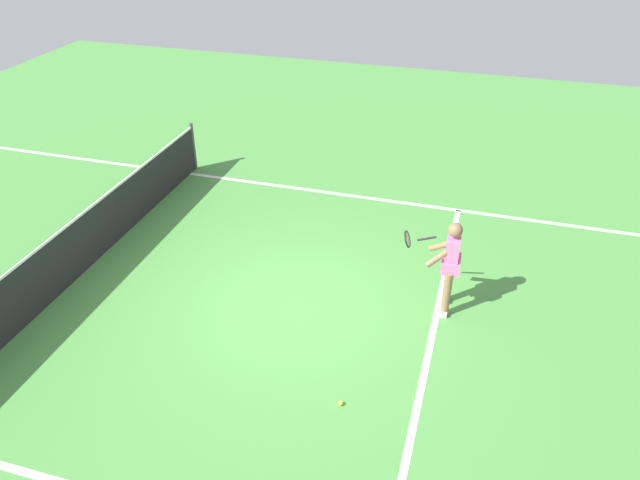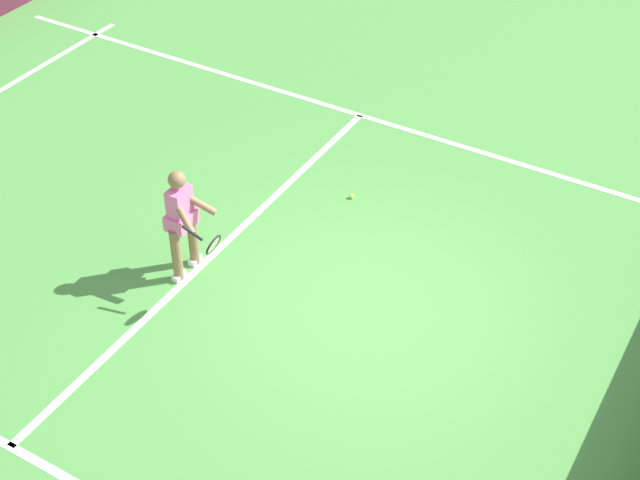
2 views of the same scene
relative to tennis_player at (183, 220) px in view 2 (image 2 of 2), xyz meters
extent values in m
plane|color=#4C9342|center=(-0.63, 2.27, -0.85)|extent=(26.85, 26.85, 0.00)
cube|color=white|center=(-0.63, 0.07, -0.84)|extent=(7.75, 0.10, 0.01)
cube|color=white|center=(-4.51, 2.27, -0.84)|extent=(0.10, 18.65, 0.01)
cylinder|color=#8C6647|center=(-0.19, -0.03, -0.46)|extent=(0.13, 0.13, 0.78)
cylinder|color=#8C6647|center=(0.17, -0.03, -0.46)|extent=(0.13, 0.13, 0.78)
cube|color=white|center=(-0.19, -0.03, -0.81)|extent=(0.20, 0.10, 0.08)
cube|color=white|center=(0.17, -0.03, -0.81)|extent=(0.20, 0.10, 0.08)
cube|color=pink|center=(-0.01, -0.03, 0.19)|extent=(0.33, 0.21, 0.52)
cube|color=pink|center=(-0.01, -0.03, -0.01)|extent=(0.41, 0.29, 0.20)
sphere|color=#8C6647|center=(-0.01, -0.03, 0.59)|extent=(0.22, 0.22, 0.22)
cylinder|color=#8C6647|center=(-0.16, 0.12, 0.21)|extent=(0.29, 0.47, 0.37)
cylinder|color=#8C6647|center=(0.14, 0.12, 0.21)|extent=(0.27, 0.47, 0.37)
cylinder|color=black|center=(0.32, 0.40, 0.17)|extent=(0.04, 0.30, 0.14)
torus|color=black|center=(0.31, 0.70, 0.11)|extent=(0.29, 0.13, 0.28)
cylinder|color=beige|center=(0.31, 0.70, 0.11)|extent=(0.24, 0.10, 0.23)
sphere|color=#D1E533|center=(-2.46, 1.04, -0.81)|extent=(0.07, 0.07, 0.07)
camera|label=1|loc=(-7.94, -0.29, 5.25)|focal=34.34mm
camera|label=2|loc=(6.89, 6.04, 7.01)|focal=51.69mm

